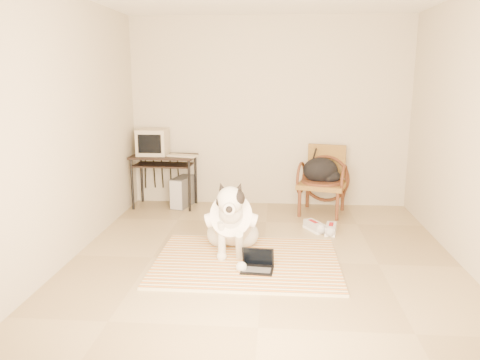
# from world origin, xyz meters

# --- Properties ---
(floor) EXTENTS (4.50, 4.50, 0.00)m
(floor) POSITION_xyz_m (0.00, 0.00, 0.00)
(floor) COLOR #97825C
(floor) RESTS_ON ground
(wall_back) EXTENTS (4.50, 0.00, 4.50)m
(wall_back) POSITION_xyz_m (0.00, 2.25, 1.35)
(wall_back) COLOR #BCB09A
(wall_back) RESTS_ON floor
(wall_front) EXTENTS (4.50, 0.00, 4.50)m
(wall_front) POSITION_xyz_m (0.00, -2.25, 1.35)
(wall_front) COLOR #BCB09A
(wall_front) RESTS_ON floor
(wall_left) EXTENTS (0.00, 4.50, 4.50)m
(wall_left) POSITION_xyz_m (-2.00, 0.00, 1.35)
(wall_left) COLOR #BCB09A
(wall_left) RESTS_ON floor
(wall_right) EXTENTS (0.00, 4.50, 4.50)m
(wall_right) POSITION_xyz_m (2.00, 0.00, 1.35)
(wall_right) COLOR #BCB09A
(wall_right) RESTS_ON floor
(rug) EXTENTS (1.87, 1.43, 0.02)m
(rug) POSITION_xyz_m (-0.17, -0.05, 0.01)
(rug) COLOR orange
(rug) RESTS_ON floor
(dog) EXTENTS (0.58, 1.19, 0.87)m
(dog) POSITION_xyz_m (-0.34, 0.20, 0.35)
(dog) COLOR beige
(dog) RESTS_ON rug
(laptop) EXTENTS (0.33, 0.25, 0.22)m
(laptop) POSITION_xyz_m (-0.05, -0.28, 0.08)
(laptop) COLOR black
(laptop) RESTS_ON rug
(computer_desk) EXTENTS (0.93, 0.54, 0.76)m
(computer_desk) POSITION_xyz_m (-1.50, 1.95, 0.65)
(computer_desk) COLOR black
(computer_desk) RESTS_ON floor
(crt_monitor) EXTENTS (0.42, 0.40, 0.37)m
(crt_monitor) POSITION_xyz_m (-1.66, 2.00, 0.94)
(crt_monitor) COLOR tan
(crt_monitor) RESTS_ON computer_desk
(desk_keyboard) EXTENTS (0.44, 0.25, 0.03)m
(desk_keyboard) POSITION_xyz_m (-1.21, 1.88, 0.77)
(desk_keyboard) COLOR tan
(desk_keyboard) RESTS_ON computer_desk
(pc_tower) EXTENTS (0.30, 0.50, 0.44)m
(pc_tower) POSITION_xyz_m (-1.24, 1.99, 0.22)
(pc_tower) COLOR #4A4A4C
(pc_tower) RESTS_ON floor
(rattan_chair) EXTENTS (0.75, 0.73, 0.93)m
(rattan_chair) POSITION_xyz_m (0.77, 1.83, 0.47)
(rattan_chair) COLOR olive
(rattan_chair) RESTS_ON floor
(backpack) EXTENTS (0.51, 0.40, 0.35)m
(backpack) POSITION_xyz_m (0.75, 1.80, 0.59)
(backpack) COLOR black
(backpack) RESTS_ON rattan_chair
(sneaker_left) EXTENTS (0.27, 0.34, 0.11)m
(sneaker_left) POSITION_xyz_m (0.60, 1.03, 0.05)
(sneaker_left) COLOR white
(sneaker_left) RESTS_ON floor
(sneaker_right) EXTENTS (0.18, 0.32, 0.11)m
(sneaker_right) POSITION_xyz_m (0.79, 0.95, 0.05)
(sneaker_right) COLOR white
(sneaker_right) RESTS_ON floor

